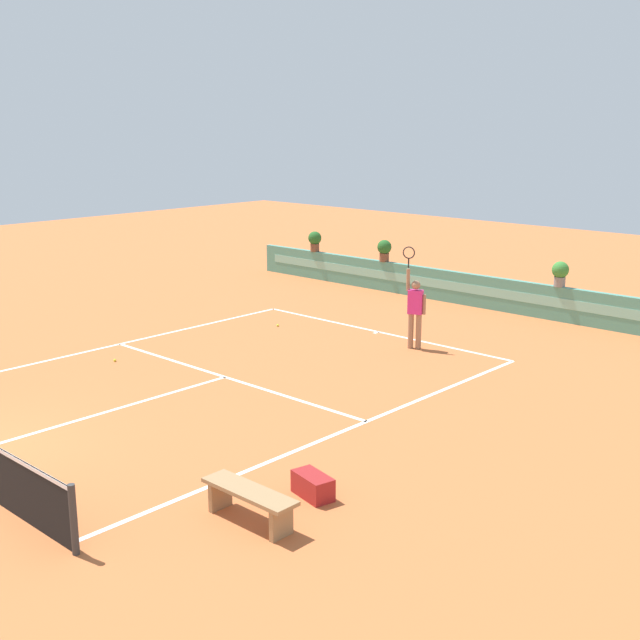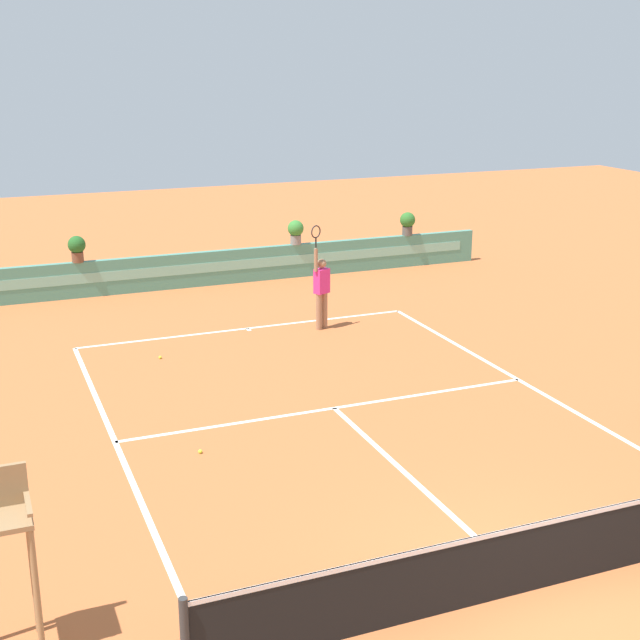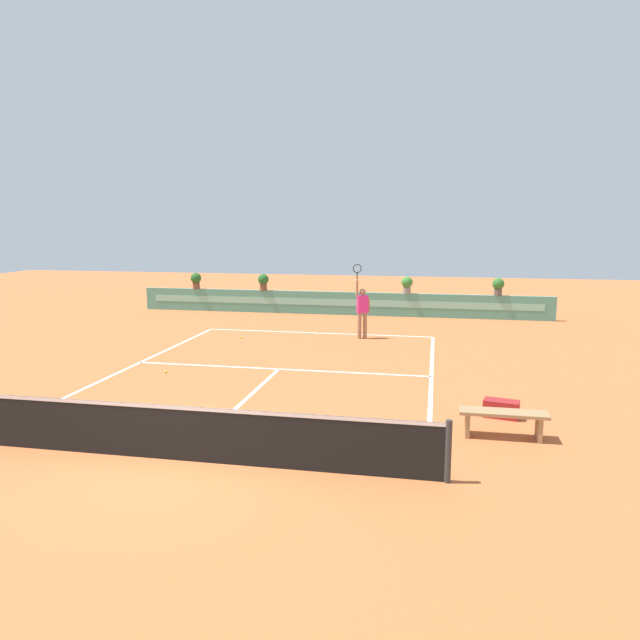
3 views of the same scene
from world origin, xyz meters
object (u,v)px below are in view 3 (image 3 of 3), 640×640
Objects in this scene: tennis_ball_near_baseline at (166,372)px; potted_plant_left at (263,281)px; bench_courtside at (503,418)px; gear_bag at (501,409)px; potted_plant_far_left at (196,280)px; tennis_player at (362,308)px; potted_plant_right at (407,284)px; potted_plant_far_right at (498,286)px; tennis_ball_mid_court at (241,337)px.

potted_plant_left reaches higher than tennis_ball_near_baseline.
gear_bag is (0.10, 1.21, -0.20)m from bench_courtside.
bench_courtside is 18.66m from potted_plant_far_left.
gear_bag is at bearing -63.79° from tennis_player.
tennis_ball_near_baseline is at bearing 158.60° from bench_courtside.
tennis_ball_near_baseline is (-8.40, 2.04, -0.15)m from gear_bag.
potted_plant_left is (-6.34, 0.00, 0.00)m from potted_plant_right.
bench_courtside is 9.82m from tennis_player.
tennis_ball_near_baseline is 0.09× the size of potted_plant_far_right.
potted_plant_right is at bearing 0.00° from potted_plant_left.
tennis_ball_near_baseline is at bearing -71.26° from potted_plant_far_left.
potted_plant_right is 1.00× the size of potted_plant_far_left.
potted_plant_right reaches higher than bench_courtside.
potted_plant_far_right is at bearing 48.99° from tennis_ball_near_baseline.
potted_plant_left is at bearing 134.44° from tennis_player.
bench_courtside is 2.21× the size of potted_plant_right.
potted_plant_right is (5.41, 5.93, 1.38)m from tennis_ball_mid_court.
gear_bag is at bearing 85.40° from bench_courtside.
gear_bag is 8.78m from tennis_player.
bench_courtside reaches higher than tennis_ball_mid_court.
tennis_ball_mid_court is at bearing -147.01° from potted_plant_far_right.
potted_plant_far_right is 1.00× the size of potted_plant_right.
tennis_player is at bearing -103.73° from potted_plant_right.
tennis_player is 9.76m from potted_plant_far_left.
tennis_ball_near_baseline is 0.09× the size of potted_plant_far_left.
tennis_ball_near_baseline is at bearing -128.11° from tennis_player.
potted_plant_left is (-0.94, 5.93, 1.38)m from tennis_ball_mid_court.
tennis_player is 7.21m from potted_plant_far_right.
potted_plant_left is (-8.84, 14.23, 1.04)m from bench_courtside.
tennis_ball_mid_court is at bearing -132.35° from potted_plant_right.
bench_courtside is at bearing -67.44° from tennis_player.
potted_plant_far_right and potted_plant_far_left have the same top height.
potted_plant_far_right is at bearing 46.03° from tennis_player.
potted_plant_far_right is at bearing 32.99° from tennis_ball_mid_court.
bench_courtside reaches higher than tennis_ball_near_baseline.
potted_plant_left is (-5.08, 5.18, 0.36)m from tennis_player.
gear_bag is at bearing -78.74° from potted_plant_right.
potted_plant_far_right is 1.00× the size of potted_plant_far_left.
bench_courtside is 2.29× the size of gear_bag.
potted_plant_left is (-0.53, 10.97, 1.38)m from tennis_ball_near_baseline.
tennis_ball_near_baseline is at bearing -87.22° from potted_plant_left.
tennis_player is 3.57× the size of potted_plant_far_left.
potted_plant_far_right is 1.00× the size of potted_plant_left.
tennis_ball_mid_court is at bearing 85.43° from tennis_ball_near_baseline.
tennis_player reaches higher than tennis_ball_mid_court.
tennis_player is (-3.86, 7.84, 0.87)m from gear_bag.
tennis_player is at bearing -32.07° from potted_plant_far_left.
potted_plant_right is (-2.49, 14.23, 1.04)m from bench_courtside.
potted_plant_right is at bearing 99.94° from bench_courtside.
tennis_player reaches higher than gear_bag.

